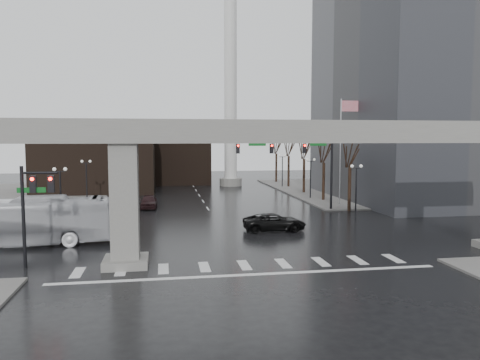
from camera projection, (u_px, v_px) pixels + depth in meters
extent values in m
plane|color=black|center=(241.00, 261.00, 29.04)|extent=(160.00, 160.00, 0.00)
cube|color=slate|center=(375.00, 190.00, 68.64)|extent=(28.00, 36.00, 0.15)
cube|color=gray|center=(242.00, 132.00, 28.33)|extent=(48.00, 2.20, 1.40)
cube|color=gray|center=(125.00, 205.00, 27.58)|extent=(1.60, 1.60, 7.30)
cube|color=gray|center=(126.00, 262.00, 27.88)|extent=(2.60, 2.60, 0.50)
cube|color=slate|center=(431.00, 29.00, 57.28)|extent=(22.00, 26.00, 42.00)
cube|color=black|center=(98.00, 156.00, 67.60)|extent=(16.00, 14.00, 10.00)
cube|color=black|center=(179.00, 160.00, 79.46)|extent=(10.00, 10.00, 8.00)
cylinder|color=silver|center=(231.00, 91.00, 73.89)|extent=(2.00, 2.00, 30.00)
cylinder|color=gray|center=(231.00, 182.00, 75.17)|extent=(3.60, 3.60, 1.20)
cylinder|color=black|center=(331.00, 173.00, 49.24)|extent=(0.24, 0.24, 8.00)
cylinder|color=black|center=(276.00, 142.00, 47.98)|extent=(12.00, 0.18, 0.18)
cube|color=black|center=(304.00, 148.00, 48.53)|extent=(0.35, 0.30, 1.00)
cube|color=black|center=(272.00, 149.00, 47.96)|extent=(0.35, 0.30, 1.00)
cube|color=black|center=(238.00, 149.00, 47.39)|extent=(0.35, 0.30, 1.00)
sphere|color=#FF0C05|center=(305.00, 146.00, 48.33)|extent=(0.20, 0.20, 0.20)
cube|color=#0C5519|center=(318.00, 144.00, 48.73)|extent=(1.80, 0.05, 0.35)
cube|color=#0C5519|center=(257.00, 144.00, 47.68)|extent=(1.80, 0.05, 0.35)
cylinder|color=black|center=(23.00, 218.00, 27.19)|extent=(0.20, 0.20, 6.00)
cylinder|color=black|center=(40.00, 173.00, 27.12)|extent=(2.00, 0.14, 0.14)
cube|color=black|center=(33.00, 184.00, 27.11)|extent=(0.35, 0.30, 1.00)
cube|color=black|center=(51.00, 184.00, 27.27)|extent=(0.35, 0.30, 1.00)
cube|color=#0C5519|center=(31.00, 190.00, 27.13)|extent=(1.60, 0.05, 0.30)
cylinder|color=silver|center=(340.00, 153.00, 52.57)|extent=(0.12, 0.12, 12.00)
cube|color=red|center=(350.00, 106.00, 52.27)|extent=(2.00, 0.03, 1.20)
cylinder|color=black|center=(356.00, 193.00, 44.78)|extent=(0.14, 0.14, 4.80)
cube|color=black|center=(356.00, 168.00, 44.57)|extent=(0.90, 0.06, 0.06)
sphere|color=silver|center=(352.00, 166.00, 44.48)|extent=(0.32, 0.32, 0.32)
sphere|color=silver|center=(361.00, 166.00, 44.63)|extent=(0.32, 0.32, 0.32)
cylinder|color=black|center=(310.00, 180.00, 58.54)|extent=(0.14, 0.14, 4.80)
cube|color=black|center=(311.00, 161.00, 58.33)|extent=(0.90, 0.06, 0.06)
sphere|color=silver|center=(307.00, 160.00, 58.24)|extent=(0.32, 0.32, 0.32)
sphere|color=silver|center=(314.00, 160.00, 58.39)|extent=(0.32, 0.32, 0.32)
cylinder|color=black|center=(282.00, 172.00, 72.30)|extent=(0.14, 0.14, 4.80)
cube|color=black|center=(282.00, 157.00, 72.09)|extent=(0.90, 0.06, 0.06)
sphere|color=silver|center=(280.00, 156.00, 72.00)|extent=(0.32, 0.32, 0.32)
sphere|color=silver|center=(285.00, 156.00, 72.14)|extent=(0.32, 0.32, 0.32)
cylinder|color=black|center=(61.00, 199.00, 40.39)|extent=(0.14, 0.14, 4.80)
cube|color=black|center=(60.00, 172.00, 40.18)|extent=(0.90, 0.06, 0.06)
sphere|color=silver|center=(54.00, 169.00, 40.09)|extent=(0.32, 0.32, 0.32)
sphere|color=silver|center=(65.00, 169.00, 40.24)|extent=(0.32, 0.32, 0.32)
cylinder|color=black|center=(87.00, 183.00, 54.15)|extent=(0.14, 0.14, 4.80)
cube|color=black|center=(86.00, 163.00, 53.94)|extent=(0.90, 0.06, 0.06)
sphere|color=silver|center=(82.00, 161.00, 53.85)|extent=(0.32, 0.32, 0.32)
sphere|color=silver|center=(90.00, 161.00, 54.00)|extent=(0.32, 0.32, 0.32)
cylinder|color=black|center=(102.00, 174.00, 67.91)|extent=(0.14, 0.14, 4.80)
cube|color=black|center=(102.00, 158.00, 67.70)|extent=(0.90, 0.06, 0.06)
sphere|color=silver|center=(98.00, 157.00, 67.61)|extent=(0.32, 0.32, 0.32)
sphere|color=silver|center=(105.00, 157.00, 67.75)|extent=(0.32, 0.32, 0.32)
cylinder|color=black|center=(349.00, 189.00, 48.89)|extent=(0.34, 0.34, 4.55)
cylinder|color=black|center=(350.00, 154.00, 48.56)|extent=(0.12, 1.52, 2.98)
cylinder|color=black|center=(354.00, 156.00, 48.90)|extent=(0.83, 1.14, 2.51)
cylinder|color=black|center=(324.00, 182.00, 56.74)|extent=(0.34, 0.34, 4.66)
cylinder|color=black|center=(324.00, 150.00, 56.40)|extent=(0.12, 1.55, 3.05)
cylinder|color=black|center=(327.00, 152.00, 56.75)|extent=(0.85, 1.16, 2.57)
cylinder|color=black|center=(304.00, 176.00, 64.60)|extent=(0.34, 0.34, 4.76)
cylinder|color=black|center=(304.00, 148.00, 64.25)|extent=(0.12, 1.59, 3.11)
cylinder|color=black|center=(307.00, 150.00, 64.60)|extent=(0.86, 1.18, 2.62)
cylinder|color=black|center=(289.00, 172.00, 72.46)|extent=(0.34, 0.34, 4.87)
cylinder|color=black|center=(289.00, 146.00, 72.10)|extent=(0.12, 1.62, 3.18)
cylinder|color=black|center=(291.00, 148.00, 72.45)|extent=(0.88, 1.20, 2.68)
cylinder|color=black|center=(276.00, 168.00, 80.31)|extent=(0.34, 0.34, 4.97)
cylinder|color=black|center=(276.00, 144.00, 79.95)|extent=(0.12, 1.65, 3.25)
cylinder|color=black|center=(279.00, 146.00, 80.30)|extent=(0.89, 1.23, 2.74)
imported|color=black|center=(274.00, 222.00, 38.49)|extent=(5.23, 2.52, 1.44)
imported|color=silver|center=(23.00, 222.00, 33.00)|extent=(12.59, 3.67, 3.46)
imported|color=black|center=(149.00, 202.00, 50.91)|extent=(1.86, 4.34, 1.46)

